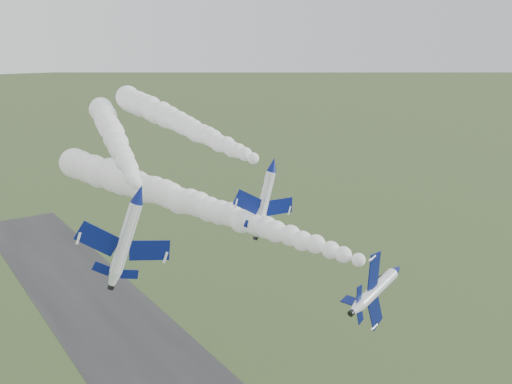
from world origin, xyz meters
TOP-DOWN VIEW (x-y plane):
  - jet_lead at (12.47, -1.44)m, footprint 4.63×11.70m
  - smoke_trail_jet_lead at (2.73, 35.11)m, footprint 24.87×69.93m
  - jet_pair_left at (-11.25, 20.37)m, footprint 11.58×14.18m
  - smoke_trail_jet_pair_left at (-0.53, 57.78)m, footprint 27.19×68.48m
  - jet_pair_right at (9.45, 20.28)m, footprint 9.98×12.42m
  - smoke_trail_jet_pair_right at (11.31, 55.25)m, footprint 7.33×64.70m

SIDE VIEW (x-z plane):
  - jet_lead at x=12.47m, z-range 29.72..39.40m
  - smoke_trail_jet_lead at x=2.73m, z-range 33.17..39.05m
  - jet_pair_left at x=-11.25m, z-range 40.41..45.19m
  - smoke_trail_jet_pair_left at x=-0.53m, z-range 41.29..46.69m
  - jet_pair_right at x=9.45m, z-range 42.09..45.93m
  - smoke_trail_jet_pair_right at x=11.31m, z-range 43.17..48.78m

